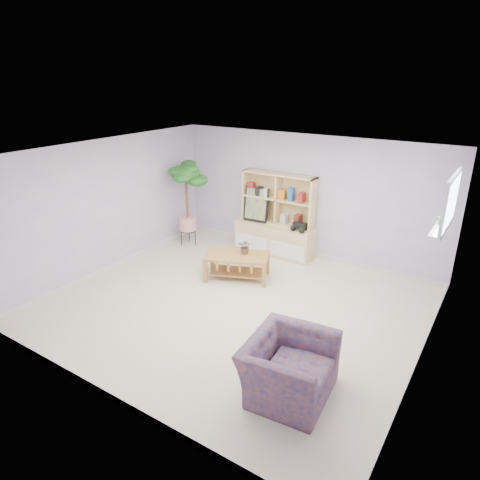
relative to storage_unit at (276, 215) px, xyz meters
The scene contains 14 objects.
floor 2.44m from the storage_unit, 77.16° to the right, with size 5.50×5.00×0.01m, color beige.
ceiling 2.79m from the storage_unit, 77.16° to the right, with size 5.50×5.00×0.01m, color white.
walls 2.33m from the storage_unit, 77.16° to the right, with size 5.51×5.01×2.40m.
baseboard 2.42m from the storage_unit, 77.16° to the right, with size 5.50×5.00×0.10m, color silver, non-canonical shape.
window 3.82m from the storage_unit, 26.84° to the right, with size 0.10×0.98×0.68m, color white, non-canonical shape.
window_sill 3.68m from the storage_unit, 27.28° to the right, with size 0.14×1.00×0.04m, color silver.
storage_unit is the anchor object (origin of this frame).
poster 0.46m from the storage_unit, behind, with size 0.51×0.12×0.70m, color yellow, non-canonical shape.
toy_truck 0.58m from the storage_unit, ahead, with size 0.36×0.24×0.19m, color black, non-canonical shape.
coffee_table 1.50m from the storage_unit, 90.50° to the right, with size 1.11×0.60×0.45m, color #A16C31, non-canonical shape.
table_plant 1.27m from the storage_unit, 86.30° to the right, with size 0.24×0.21×0.26m, color #145E23.
floor_tree 1.88m from the storage_unit, 162.16° to the right, with size 0.66×0.66×1.78m, color #1A4C1D, non-canonical shape.
armchair 4.13m from the storage_unit, 59.26° to the right, with size 1.05×0.91×0.77m, color navy.
sill_plant 3.72m from the storage_unit, 27.33° to the right, with size 0.12×0.10×0.22m, color #1A4C1D.
Camera 1 is at (3.28, -4.92, 3.45)m, focal length 32.00 mm.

